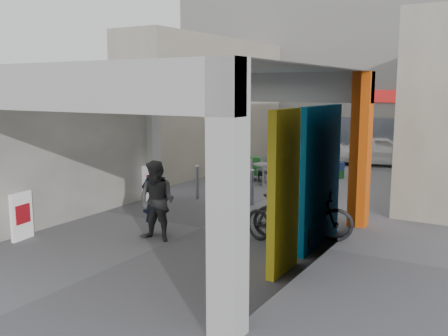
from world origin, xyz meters
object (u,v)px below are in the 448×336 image
Objects in this scene: produce_stand at (249,170)px; man_with_dog at (156,198)px; man_elderly at (304,184)px; cafe_set at (264,175)px; white_van at (382,150)px; bicycle_front at (303,214)px; man_back_turned at (157,201)px; border_collie at (237,223)px; man_crates at (328,156)px; bicycle_rear at (278,221)px.

man_with_dog is at bearing -87.78° from produce_stand.
man_elderly is (2.15, 3.14, 0.01)m from man_with_dog.
cafe_set is 6.50m from white_van.
bicycle_front is (4.20, -5.65, 0.24)m from produce_stand.
man_with_dog is 0.44m from man_back_turned.
white_van is (2.43, 6.02, 0.31)m from cafe_set.
bicycle_front reaches higher than produce_stand.
man_with_dog is at bearing 157.03° from white_van.
border_collie is 1.82m from man_back_turned.
produce_stand is at bearing 57.77° from man_crates.
produce_stand is at bearing -116.59° from man_with_dog.
man_elderly is 9.30m from white_van.
produce_stand is 0.70× the size of man_back_turned.
man_crates is at bearing 24.18° from produce_stand.
bicycle_rear is at bearing -65.36° from man_elderly.
man_elderly is at bearing 26.86° from bicycle_rear.
bicycle_front is at bearing 166.44° from man_with_dog.
man_crates is (1.51, 2.00, 0.50)m from cafe_set.
bicycle_rear is 11.87m from white_van.
man_with_dog is at bearing -169.77° from border_collie.
man_crates reaches higher than border_collie.
white_van is (0.38, 11.54, 0.37)m from border_collie.
white_van is at bearing 20.27° from bicycle_rear.
bicycle_rear is (0.45, -2.55, -0.29)m from man_elderly.
bicycle_rear is at bearing 140.43° from bicycle_front.
man_with_dog is 0.44× the size of white_van.
border_collie is at bearing 163.78° from white_van.
bicycle_rear is (1.63, -7.83, -0.29)m from man_crates.
produce_stand is at bearing 17.78° from bicycle_front.
produce_stand is at bearing 94.89° from border_collie.
border_collie is at bearing -69.63° from cafe_set.
white_van is (1.89, 12.44, -0.18)m from man_with_dog.
man_with_dog is 12.58m from white_van.
produce_stand is 5.16m from man_elderly.
bicycle_rear reaches higher than produce_stand.
cafe_set is 4.27m from man_elderly.
white_van is at bearing -78.01° from man_crates.
man_back_turned is 0.46× the size of white_van.
white_van is at bearing 67.69° from border_collie.
man_back_turned is 12.87m from white_van.
cafe_set is at bearing -40.76° from produce_stand.
bicycle_rear is (1.09, -0.30, 0.27)m from border_collie.
man_elderly reaches higher than bicycle_front.
white_van is (-0.26, 9.29, -0.19)m from man_elderly.
man_back_turned is at bearing -155.27° from border_collie.
white_van reaches higher than border_collie.
man_with_dog is at bearing 119.68° from bicycle_rear.
bicycle_front is at bearing -3.89° from bicycle_rear.
cafe_set is at bearing 91.85° from man_back_turned.
border_collie is at bearing 173.09° from man_with_dog.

